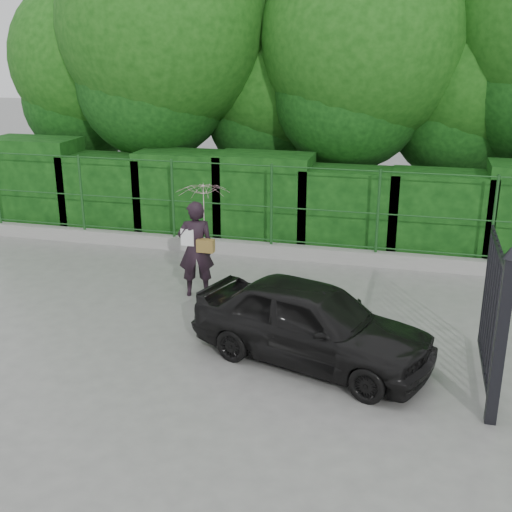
# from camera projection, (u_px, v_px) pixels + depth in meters

# --- Properties ---
(ground) EXTENTS (80.00, 80.00, 0.00)m
(ground) POSITION_uv_depth(u_px,v_px,m) (183.00, 341.00, 10.34)
(ground) COLOR gray
(kerb) EXTENTS (14.00, 0.25, 0.30)m
(kerb) POSITION_uv_depth(u_px,v_px,m) (254.00, 249.00, 14.42)
(kerb) COLOR #9E9E99
(kerb) RESTS_ON ground
(fence) EXTENTS (14.13, 0.06, 1.80)m
(fence) POSITION_uv_depth(u_px,v_px,m) (264.00, 204.00, 14.04)
(fence) COLOR #1B4C1D
(fence) RESTS_ON kerb
(hedge) EXTENTS (14.20, 1.20, 2.28)m
(hedge) POSITION_uv_depth(u_px,v_px,m) (261.00, 200.00, 15.08)
(hedge) COLOR black
(hedge) RESTS_ON ground
(trees) EXTENTS (17.10, 6.15, 8.08)m
(trees) POSITION_uv_depth(u_px,v_px,m) (332.00, 40.00, 15.70)
(trees) COLOR black
(trees) RESTS_ON ground
(gate) EXTENTS (0.22, 2.33, 2.36)m
(gate) POSITION_uv_depth(u_px,v_px,m) (497.00, 322.00, 8.21)
(gate) COLOR black
(gate) RESTS_ON ground
(woman) EXTENTS (1.02, 0.99, 2.16)m
(woman) POSITION_uv_depth(u_px,v_px,m) (200.00, 224.00, 11.80)
(woman) COLOR black
(woman) RESTS_ON ground
(car) EXTENTS (3.94, 2.53, 1.25)m
(car) POSITION_uv_depth(u_px,v_px,m) (312.00, 323.00, 9.52)
(car) COLOR black
(car) RESTS_ON ground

